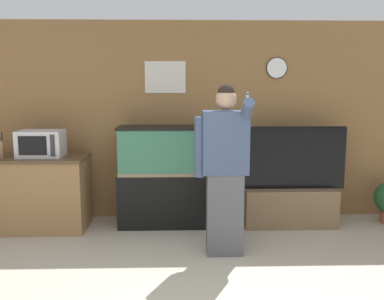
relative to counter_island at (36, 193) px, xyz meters
name	(u,v)px	position (x,y,z in m)	size (l,w,h in m)	color
wall_back_paneled	(174,121)	(1.71, 0.50, 0.84)	(10.00, 0.08, 2.60)	olive
counter_island	(36,193)	(0.00, 0.00, 0.00)	(1.27, 0.66, 0.91)	olive
microwave	(41,144)	(0.10, -0.01, 0.61)	(0.53, 0.36, 0.32)	silver
aquarium_on_stand	(162,176)	(1.55, 0.12, 0.17)	(1.09, 0.48, 1.26)	black
tv_on_stand	(290,197)	(3.17, 0.04, -0.08)	(1.39, 0.40, 1.27)	brown
person_standing	(224,168)	(2.24, -0.87, 0.47)	(0.56, 0.42, 1.78)	#515156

